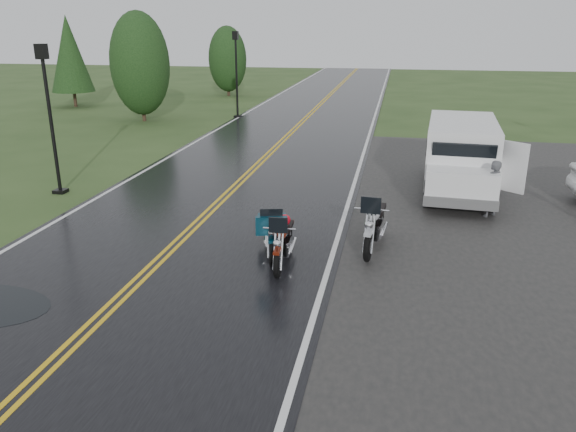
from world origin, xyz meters
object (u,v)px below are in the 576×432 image
object	(u,v)px
person_at_van	(492,190)
lamp_post_far_left	(237,75)
van_white	(430,170)
motorcycle_silver	(369,234)
motorcycle_red	(278,252)
motorcycle_teal	(272,241)
lamp_post_near_left	(51,120)

from	to	relation	value
person_at_van	lamp_post_far_left	bearing A→B (deg)	-96.85
van_white	person_at_van	distance (m)	1.78
motorcycle_silver	person_at_van	world-z (taller)	person_at_van
motorcycle_red	motorcycle_teal	world-z (taller)	same
motorcycle_teal	van_white	size ratio (longest dim) A/B	0.38
motorcycle_teal	lamp_post_near_left	distance (m)	9.13
van_white	lamp_post_near_left	bearing A→B (deg)	-172.24
person_at_van	lamp_post_near_left	world-z (taller)	lamp_post_near_left
van_white	person_at_van	size ratio (longest dim) A/B	3.63
motorcycle_teal	lamp_post_far_left	bearing A→B (deg)	95.47
person_at_van	lamp_post_far_left	size ratio (longest dim) A/B	0.33
van_white	lamp_post_near_left	world-z (taller)	lamp_post_near_left
lamp_post_near_left	lamp_post_far_left	world-z (taller)	lamp_post_far_left
lamp_post_near_left	van_white	bearing A→B (deg)	3.71
motorcycle_red	motorcycle_silver	bearing A→B (deg)	30.68
motorcycle_red	person_at_van	bearing A→B (deg)	42.78
motorcycle_silver	person_at_van	xyz separation A→B (m)	(3.12, 3.88, 0.07)
motorcycle_teal	motorcycle_silver	world-z (taller)	motorcycle_silver
motorcycle_silver	van_white	xyz separation A→B (m)	(1.49, 4.49, 0.40)
motorcycle_teal	lamp_post_far_left	xyz separation A→B (m)	(-6.48, 20.08, 1.75)
van_white	lamp_post_far_left	xyz separation A→B (m)	(-10.02, 14.98, 1.26)
motorcycle_silver	lamp_post_near_left	size ratio (longest dim) A/B	0.53
lamp_post_near_left	motorcycle_teal	bearing A→B (deg)	-29.07
van_white	person_at_van	xyz separation A→B (m)	(1.64, -0.61, -0.34)
motorcycle_teal	van_white	world-z (taller)	van_white
motorcycle_silver	person_at_van	bearing A→B (deg)	56.74
motorcycle_red	lamp_post_near_left	world-z (taller)	lamp_post_near_left
motorcycle_teal	motorcycle_silver	bearing A→B (deg)	4.10
motorcycle_red	person_at_van	size ratio (longest dim) A/B	1.36
lamp_post_near_left	lamp_post_far_left	distance (m)	15.78
motorcycle_teal	person_at_van	size ratio (longest dim) A/B	1.37
motorcycle_teal	motorcycle_silver	xyz separation A→B (m)	(2.05, 0.61, 0.08)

